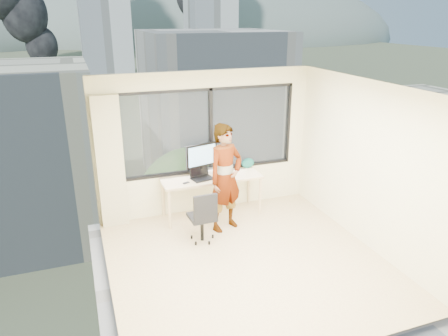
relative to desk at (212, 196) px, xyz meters
name	(u,v)px	position (x,y,z in m)	size (l,w,h in m)	color
floor	(246,261)	(0.00, -1.66, -0.38)	(4.00, 4.00, 0.01)	beige
ceiling	(250,88)	(0.00, -1.66, 2.23)	(4.00, 4.00, 0.01)	white
wall_front	(327,252)	(0.00, -3.66, 0.93)	(4.00, 0.01, 2.60)	#F9F3C0
wall_left	(101,201)	(-2.00, -1.66, 0.93)	(0.01, 4.00, 2.60)	#F9F3C0
wall_right	(367,165)	(2.00, -1.66, 0.93)	(0.01, 4.00, 2.60)	#F9F3C0
window_wall	(208,130)	(0.05, 0.34, 1.15)	(3.30, 0.16, 1.55)	black
curtain	(110,163)	(-1.72, 0.22, 0.77)	(0.45, 0.14, 2.30)	beige
desk	(212,196)	(0.00, 0.00, 0.00)	(1.80, 0.60, 0.75)	beige
chair	(202,215)	(-0.44, -0.84, 0.08)	(0.46, 0.46, 0.90)	black
person	(225,178)	(0.07, -0.55, 0.55)	(0.68, 0.44, 1.86)	#2D2D33
monitor	(202,160)	(-0.15, 0.10, 0.68)	(0.62, 0.13, 0.62)	black
game_console	(212,170)	(0.09, 0.26, 0.41)	(0.29, 0.25, 0.07)	white
laptop	(202,173)	(-0.19, -0.04, 0.49)	(0.37, 0.39, 0.24)	black
cellphone	(186,183)	(-0.51, -0.13, 0.38)	(0.12, 0.05, 0.01)	black
pen_cup	(230,173)	(0.34, -0.04, 0.43)	(0.09, 0.09, 0.11)	black
handbag	(248,163)	(0.80, 0.22, 0.47)	(0.25, 0.13, 0.19)	#0C493B
exterior_ground	(80,81)	(0.00, 118.34, -14.38)	(400.00, 400.00, 0.04)	#515B3D
near_bldg_b	(213,107)	(12.00, 36.34, -6.38)	(14.00, 13.00, 16.00)	silver
near_bldg_c	(406,142)	(30.00, 26.34, -9.38)	(12.00, 10.00, 10.00)	beige
far_tower_b	(104,25)	(8.00, 118.34, 0.62)	(13.00, 13.00, 30.00)	silver
far_tower_c	(210,29)	(45.00, 138.34, -1.38)	(15.00, 15.00, 26.00)	silver
hill_b	(206,39)	(100.00, 318.34, -14.38)	(300.00, 220.00, 96.00)	slate
tree_b	(193,231)	(4.00, 16.34, -9.88)	(7.60, 7.60, 9.00)	#28521B
tree_c	(284,122)	(22.00, 38.34, -9.38)	(8.40, 8.40, 10.00)	#28521B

